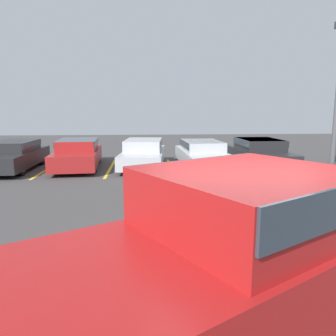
# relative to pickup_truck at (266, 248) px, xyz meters

# --- Properties ---
(ground_plane) EXTENTS (60.00, 60.00, 0.00)m
(ground_plane) POSITION_rel_pickup_truck_xyz_m (-0.06, 0.47, -0.92)
(ground_plane) COLOR #423F3F
(stall_stripe_b) EXTENTS (0.12, 4.52, 0.01)m
(stall_stripe_b) POSITION_rel_pickup_truck_xyz_m (-5.46, 10.65, -0.92)
(stall_stripe_b) COLOR yellow
(stall_stripe_b) RESTS_ON ground_plane
(stall_stripe_c) EXTENTS (0.12, 4.52, 0.01)m
(stall_stripe_c) POSITION_rel_pickup_truck_xyz_m (-2.82, 10.65, -0.92)
(stall_stripe_c) COLOR yellow
(stall_stripe_c) RESTS_ON ground_plane
(stall_stripe_d) EXTENTS (0.12, 4.52, 0.01)m
(stall_stripe_d) POSITION_rel_pickup_truck_xyz_m (-0.18, 10.65, -0.92)
(stall_stripe_d) COLOR yellow
(stall_stripe_d) RESTS_ON ground_plane
(stall_stripe_e) EXTENTS (0.12, 4.52, 0.01)m
(stall_stripe_e) POSITION_rel_pickup_truck_xyz_m (2.46, 10.65, -0.92)
(stall_stripe_e) COLOR yellow
(stall_stripe_e) RESTS_ON ground_plane
(stall_stripe_f) EXTENTS (0.12, 4.52, 0.01)m
(stall_stripe_f) POSITION_rel_pickup_truck_xyz_m (5.10, 10.65, -0.92)
(stall_stripe_f) COLOR yellow
(stall_stripe_f) RESTS_ON ground_plane
(pickup_truck) EXTENTS (5.91, 4.61, 1.85)m
(pickup_truck) POSITION_rel_pickup_truck_xyz_m (0.00, 0.00, 0.00)
(pickup_truck) COLOR #A51919
(pickup_truck) RESTS_ON ground_plane
(parked_sedan_a) EXTENTS (1.84, 4.54, 1.21)m
(parked_sedan_a) POSITION_rel_pickup_truck_xyz_m (-6.85, 10.59, -0.27)
(parked_sedan_a) COLOR #232326
(parked_sedan_a) RESTS_ON ground_plane
(parked_sedan_b) EXTENTS (2.07, 4.73, 1.22)m
(parked_sedan_b) POSITION_rel_pickup_truck_xyz_m (-4.22, 10.92, -0.27)
(parked_sedan_b) COLOR maroon
(parked_sedan_b) RESTS_ON ground_plane
(parked_sedan_c) EXTENTS (2.12, 4.62, 1.20)m
(parked_sedan_c) POSITION_rel_pickup_truck_xyz_m (-1.39, 10.88, -0.28)
(parked_sedan_c) COLOR #B7BABF
(parked_sedan_c) RESTS_ON ground_plane
(parked_sedan_d) EXTENTS (1.92, 4.71, 1.15)m
(parked_sedan_d) POSITION_rel_pickup_truck_xyz_m (1.17, 10.59, -0.30)
(parked_sedan_d) COLOR #B7BABF
(parked_sedan_d) RESTS_ON ground_plane
(parked_sedan_e) EXTENTS (1.85, 4.42, 1.23)m
(parked_sedan_e) POSITION_rel_pickup_truck_xyz_m (3.70, 10.55, -0.27)
(parked_sedan_e) COLOR #232326
(parked_sedan_e) RESTS_ON ground_plane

